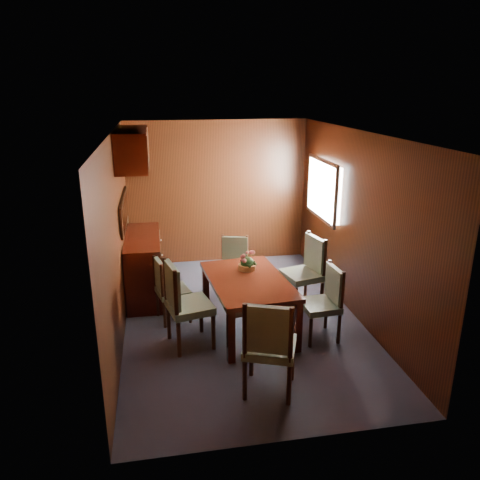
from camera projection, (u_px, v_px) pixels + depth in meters
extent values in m
plane|color=#323544|center=(242.00, 319.00, 6.15)|extent=(4.50, 4.50, 0.00)
cube|color=black|center=(117.00, 239.00, 5.52)|extent=(0.02, 4.50, 2.40)
cube|color=black|center=(356.00, 226.00, 6.02)|extent=(0.02, 4.50, 2.40)
cube|color=black|center=(218.00, 193.00, 7.87)|extent=(3.00, 0.02, 2.40)
cube|color=black|center=(294.00, 316.00, 3.67)|extent=(3.00, 0.02, 2.40)
cube|color=black|center=(242.00, 133.00, 5.39)|extent=(3.00, 4.50, 0.02)
cube|color=white|center=(326.00, 189.00, 6.97)|extent=(0.14, 1.10, 0.80)
cube|color=#B2B2B7|center=(322.00, 189.00, 6.96)|extent=(0.04, 1.20, 0.90)
cube|color=black|center=(124.00, 211.00, 6.43)|extent=(0.03, 1.36, 0.41)
cube|color=silver|center=(125.00, 211.00, 6.43)|extent=(0.01, 1.30, 0.35)
cube|color=black|center=(132.00, 148.00, 6.19)|extent=(0.40, 1.40, 0.50)
cube|color=black|center=(144.00, 266.00, 6.73)|extent=(0.48, 1.40, 0.90)
cube|color=black|center=(231.00, 337.00, 5.10)|extent=(0.09, 0.09, 0.62)
cube|color=black|center=(298.00, 327.00, 5.31)|extent=(0.09, 0.09, 0.62)
cube|color=black|center=(206.00, 288.00, 6.32)|extent=(0.09, 0.09, 0.62)
cube|color=black|center=(261.00, 282.00, 6.52)|extent=(0.09, 0.09, 0.62)
cube|color=black|center=(248.00, 286.00, 5.73)|extent=(0.93, 1.41, 0.09)
cube|color=black|center=(248.00, 281.00, 5.71)|extent=(1.04, 1.53, 0.05)
cylinder|color=black|center=(169.00, 323.00, 5.61)|extent=(0.05, 0.05, 0.42)
cylinder|color=black|center=(179.00, 340.00, 5.23)|extent=(0.05, 0.05, 0.42)
cylinder|color=black|center=(201.00, 316.00, 5.76)|extent=(0.05, 0.05, 0.42)
cylinder|color=black|center=(213.00, 333.00, 5.39)|extent=(0.05, 0.05, 0.42)
cube|color=#62785B|center=(190.00, 306.00, 5.41)|extent=(0.58, 0.59, 0.09)
cylinder|color=black|center=(165.00, 280.00, 5.43)|extent=(0.05, 0.05, 0.56)
cylinder|color=black|center=(176.00, 295.00, 5.05)|extent=(0.05, 0.05, 0.56)
cube|color=#62785B|center=(172.00, 285.00, 5.24)|extent=(0.17, 0.46, 0.48)
cylinder|color=black|center=(158.00, 304.00, 6.19)|extent=(0.04, 0.04, 0.35)
cylinder|color=black|center=(165.00, 315.00, 5.88)|extent=(0.04, 0.04, 0.35)
cylinder|color=black|center=(182.00, 299.00, 6.32)|extent=(0.04, 0.04, 0.35)
cylinder|color=black|center=(190.00, 310.00, 6.01)|extent=(0.04, 0.04, 0.35)
cube|color=#62785B|center=(173.00, 291.00, 6.03)|extent=(0.47, 0.49, 0.07)
cylinder|color=black|center=(155.00, 272.00, 6.04)|extent=(0.04, 0.04, 0.46)
cylinder|color=black|center=(162.00, 282.00, 5.73)|extent=(0.04, 0.04, 0.46)
cube|color=#62785B|center=(160.00, 275.00, 5.89)|extent=(0.14, 0.37, 0.39)
cylinder|color=black|center=(339.00, 329.00, 5.52)|extent=(0.04, 0.04, 0.37)
cylinder|color=black|center=(326.00, 315.00, 5.87)|extent=(0.04, 0.04, 0.37)
cylinder|color=black|center=(311.00, 333.00, 5.44)|extent=(0.04, 0.04, 0.37)
cylinder|color=black|center=(299.00, 318.00, 5.78)|extent=(0.04, 0.04, 0.37)
cube|color=#62785B|center=(320.00, 306.00, 5.58)|extent=(0.44, 0.46, 0.08)
cylinder|color=black|center=(343.00, 292.00, 5.37)|extent=(0.04, 0.04, 0.49)
cylinder|color=black|center=(329.00, 279.00, 5.71)|extent=(0.04, 0.04, 0.49)
cube|color=#62785B|center=(334.00, 284.00, 5.53)|extent=(0.08, 0.40, 0.41)
cylinder|color=black|center=(322.00, 297.00, 6.32)|extent=(0.05, 0.05, 0.41)
cylinder|color=black|center=(305.00, 285.00, 6.68)|extent=(0.05, 0.05, 0.41)
cylinder|color=black|center=(296.00, 302.00, 6.17)|extent=(0.05, 0.05, 0.41)
cylinder|color=black|center=(281.00, 290.00, 6.53)|extent=(0.05, 0.05, 0.41)
cube|color=#62785B|center=(302.00, 275.00, 6.34)|extent=(0.56, 0.57, 0.08)
cylinder|color=black|center=(324.00, 259.00, 6.15)|extent=(0.05, 0.05, 0.54)
cylinder|color=black|center=(308.00, 250.00, 6.52)|extent=(0.05, 0.05, 0.54)
cube|color=#62785B|center=(315.00, 253.00, 6.32)|extent=(0.16, 0.44, 0.46)
cylinder|color=black|center=(245.00, 381.00, 4.51)|extent=(0.05, 0.05, 0.42)
cylinder|color=black|center=(289.00, 386.00, 4.44)|extent=(0.05, 0.05, 0.42)
cylinder|color=black|center=(251.00, 358.00, 4.89)|extent=(0.05, 0.05, 0.42)
cylinder|color=black|center=(292.00, 362.00, 4.82)|extent=(0.05, 0.05, 0.42)
cube|color=#62785B|center=(270.00, 347.00, 4.58)|extent=(0.63, 0.61, 0.09)
cylinder|color=black|center=(245.00, 331.00, 4.33)|extent=(0.05, 0.05, 0.56)
cylinder|color=black|center=(291.00, 335.00, 4.26)|extent=(0.05, 0.05, 0.56)
cube|color=#62785B|center=(268.00, 330.00, 4.31)|extent=(0.44, 0.22, 0.47)
cylinder|color=black|center=(247.00, 280.00, 6.96)|extent=(0.04, 0.04, 0.35)
cylinder|color=black|center=(223.00, 279.00, 6.99)|extent=(0.04, 0.04, 0.35)
cylinder|color=black|center=(245.00, 289.00, 6.64)|extent=(0.04, 0.04, 0.35)
cylinder|color=black|center=(220.00, 288.00, 6.67)|extent=(0.04, 0.04, 0.35)
cube|color=#62785B|center=(234.00, 269.00, 6.74)|extent=(0.50, 0.48, 0.07)
cylinder|color=black|center=(247.00, 251.00, 6.82)|extent=(0.04, 0.04, 0.46)
cylinder|color=black|center=(223.00, 250.00, 6.85)|extent=(0.04, 0.04, 0.46)
cube|color=#62785B|center=(235.00, 249.00, 6.82)|extent=(0.37, 0.15, 0.39)
cylinder|color=#A66332|center=(247.00, 267.00, 5.98)|extent=(0.22, 0.22, 0.07)
sphere|color=#224216|center=(247.00, 263.00, 5.97)|extent=(0.17, 0.17, 0.17)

